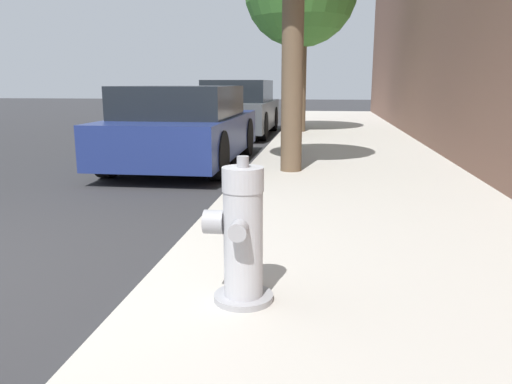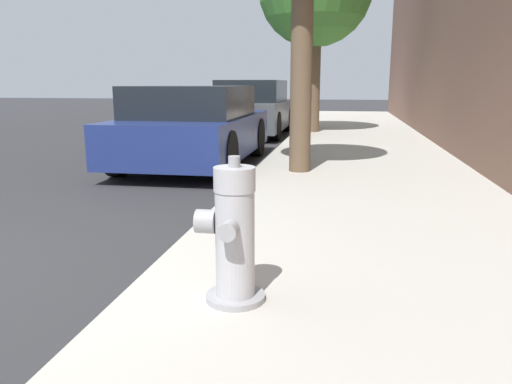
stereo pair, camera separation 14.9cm
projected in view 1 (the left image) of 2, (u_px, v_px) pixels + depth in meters
The scene contains 4 objects.
sidewalk_slab at pixel (397, 307), 2.90m from camera, with size 3.13×40.00×0.12m.
fire_hydrant at pixel (242, 236), 2.78m from camera, with size 0.39×0.40×0.83m.
parked_car_near at pixel (184, 127), 8.11m from camera, with size 1.82×3.96×1.29m.
parked_car_mid at pixel (240, 109), 12.95m from camera, with size 1.70×4.01×1.41m.
Camera 1 is at (2.77, -2.77, 1.33)m, focal length 35.00 mm.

